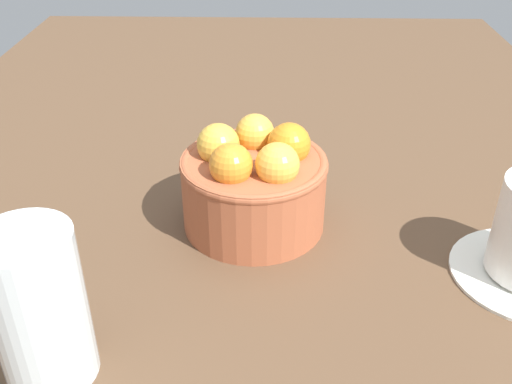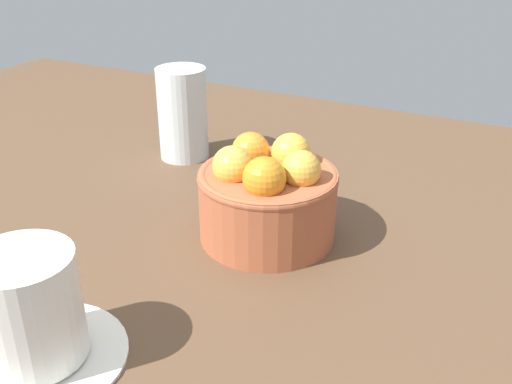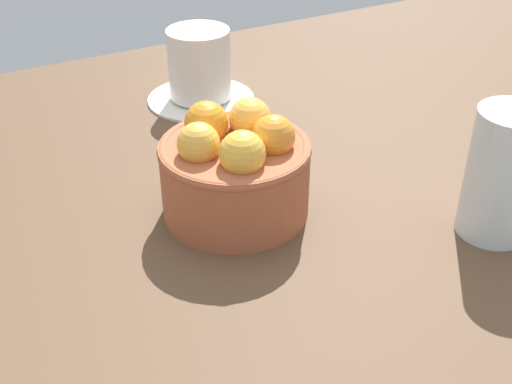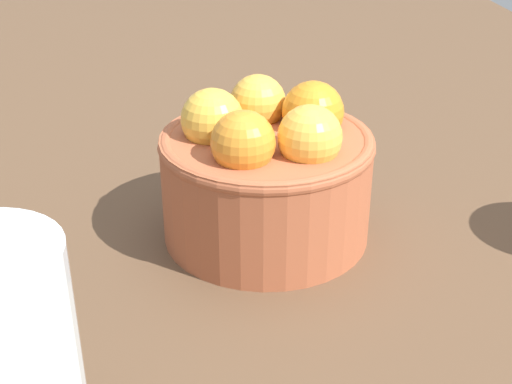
{
  "view_description": "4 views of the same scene",
  "coord_description": "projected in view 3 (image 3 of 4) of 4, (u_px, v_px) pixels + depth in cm",
  "views": [
    {
      "loc": [
        -47.06,
        -1.41,
        32.53
      ],
      "look_at": [
        -1.19,
        -0.23,
        4.29
      ],
      "focal_mm": 41.16,
      "sensor_mm": 36.0,
      "label": 1
    },
    {
      "loc": [
        22.71,
        -47.11,
        31.06
      ],
      "look_at": [
        -1.18,
        -0.19,
        4.78
      ],
      "focal_mm": 42.15,
      "sensor_mm": 36.0,
      "label": 2
    },
    {
      "loc": [
        22.6,
        45.58,
        35.01
      ],
      "look_at": [
        -1.35,
        1.48,
        2.51
      ],
      "focal_mm": 46.24,
      "sensor_mm": 36.0,
      "label": 3
    },
    {
      "loc": [
        -41.07,
        7.29,
        25.21
      ],
      "look_at": [
        -0.88,
        0.82,
        3.66
      ],
      "focal_mm": 50.91,
      "sensor_mm": 36.0,
      "label": 4
    }
  ],
  "objects": [
    {
      "name": "terracotta_bowl",
      "position": [
        235.0,
        168.0,
        0.59
      ],
      "size": [
        13.69,
        13.69,
        10.05
      ],
      "color": "#AD5938",
      "rests_on": "ground_plane"
    },
    {
      "name": "coffee_cup",
      "position": [
        200.0,
        70.0,
        0.8
      ],
      "size": [
        13.24,
        13.24,
        9.0
      ],
      "color": "white",
      "rests_on": "ground_plane"
    },
    {
      "name": "ground_plane",
      "position": [
        236.0,
        227.0,
        0.63
      ],
      "size": [
        148.56,
        88.82,
        3.69
      ],
      "primitive_type": "cube",
      "color": "brown"
    },
    {
      "name": "water_glass",
      "position": [
        503.0,
        174.0,
        0.56
      ],
      "size": [
        6.33,
        6.33,
        11.72
      ],
      "primitive_type": "cylinder",
      "color": "silver",
      "rests_on": "ground_plane"
    }
  ]
}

